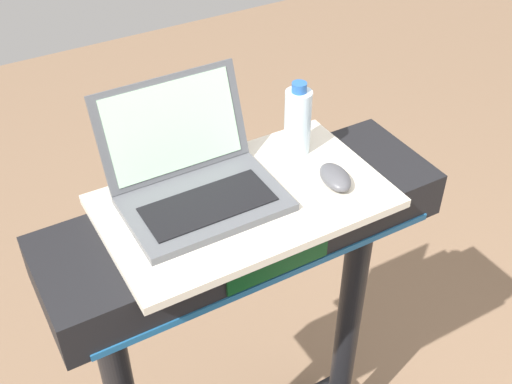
# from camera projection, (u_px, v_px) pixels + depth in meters

# --- Properties ---
(desk_board) EXTENTS (0.61, 0.36, 0.02)m
(desk_board) POSITION_uv_depth(u_px,v_px,m) (244.00, 201.00, 1.37)
(desk_board) COLOR beige
(desk_board) RESTS_ON treadmill_base
(laptop) EXTENTS (0.33, 0.29, 0.22)m
(laptop) POSITION_uv_depth(u_px,v_px,m) (194.00, 178.00, 1.35)
(laptop) COLOR #515459
(laptop) RESTS_ON desk_board
(computer_mouse) EXTENTS (0.08, 0.11, 0.03)m
(computer_mouse) POSITION_uv_depth(u_px,v_px,m) (335.00, 177.00, 1.40)
(computer_mouse) COLOR #4C4C51
(computer_mouse) RESTS_ON desk_board
(water_bottle) EXTENTS (0.06, 0.06, 0.18)m
(water_bottle) POSITION_uv_depth(u_px,v_px,m) (298.00, 121.00, 1.45)
(water_bottle) COLOR silver
(water_bottle) RESTS_ON desk_board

